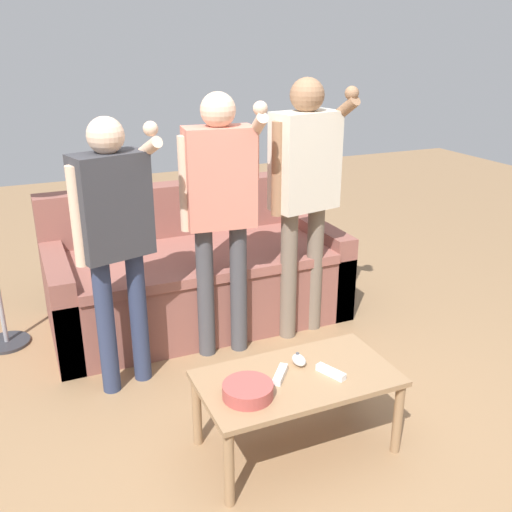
{
  "coord_description": "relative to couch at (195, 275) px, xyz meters",
  "views": [
    {
      "loc": [
        -1.03,
        -2.04,
        1.8
      ],
      "look_at": [
        0.02,
        0.39,
        0.8
      ],
      "focal_mm": 40.2,
      "sensor_mm": 36.0,
      "label": 1
    }
  ],
  "objects": [
    {
      "name": "game_remote_wand_far",
      "position": [
        -0.08,
        -1.49,
        0.1
      ],
      "size": [
        0.12,
        0.14,
        0.03
      ],
      "color": "white",
      "rests_on": "coffee_table"
    },
    {
      "name": "game_remote_wand_near",
      "position": [
        0.14,
        -1.57,
        0.1
      ],
      "size": [
        0.09,
        0.15,
        0.03
      ],
      "color": "white",
      "rests_on": "coffee_table"
    },
    {
      "name": "game_remote_nunchuk",
      "position": [
        0.05,
        -1.43,
        0.11
      ],
      "size": [
        0.06,
        0.09,
        0.05
      ],
      "color": "white",
      "rests_on": "coffee_table"
    },
    {
      "name": "snack_bowl",
      "position": [
        -0.27,
        -1.57,
        0.12
      ],
      "size": [
        0.22,
        0.22,
        0.06
      ],
      "primitive_type": "cylinder",
      "color": "#B24C47",
      "rests_on": "coffee_table"
    },
    {
      "name": "ground_plane",
      "position": [
        -0.02,
        -1.43,
        -0.3
      ],
      "size": [
        12.0,
        12.0,
        0.0
      ],
      "primitive_type": "plane",
      "color": "#93704C"
    },
    {
      "name": "player_center",
      "position": [
        -0.0,
        -0.54,
        0.67
      ],
      "size": [
        0.46,
        0.35,
        1.55
      ],
      "color": "#47474C",
      "rests_on": "ground"
    },
    {
      "name": "player_left",
      "position": [
        -0.62,
        -0.67,
        0.62
      ],
      "size": [
        0.46,
        0.28,
        1.47
      ],
      "color": "#2D3856",
      "rests_on": "ground"
    },
    {
      "name": "player_right",
      "position": [
        0.55,
        -0.5,
        0.71
      ],
      "size": [
        0.5,
        0.31,
        1.61
      ],
      "color": "#756656",
      "rests_on": "ground"
    },
    {
      "name": "couch",
      "position": [
        0.0,
        0.0,
        0.0
      ],
      "size": [
        1.92,
        0.95,
        0.86
      ],
      "color": "brown",
      "rests_on": "ground"
    },
    {
      "name": "coffee_table",
      "position": [
        -0.0,
        -1.52,
        0.03
      ],
      "size": [
        0.89,
        0.49,
        0.39
      ],
      "color": "#997551",
      "rests_on": "ground"
    }
  ]
}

